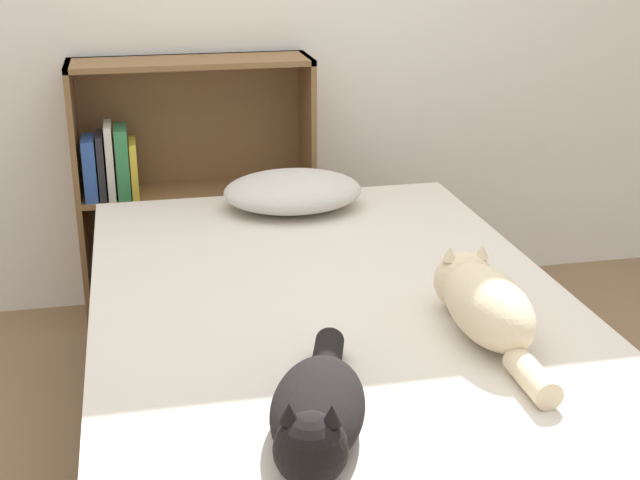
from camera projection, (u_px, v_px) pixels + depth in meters
ground_plane at (331, 473)px, 2.45m from camera, size 8.00×8.00×0.00m
bed at (331, 389)px, 2.36m from camera, size 1.24×1.86×0.53m
pillow at (293, 191)px, 2.91m from camera, size 0.45×0.36×0.12m
cat_light at (484, 302)px, 2.04m from camera, size 0.17×0.56×0.17m
cat_dark at (317, 412)px, 1.63m from camera, size 0.27×0.53×0.15m
bookshelf at (185, 184)px, 3.31m from camera, size 0.86×0.26×0.97m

